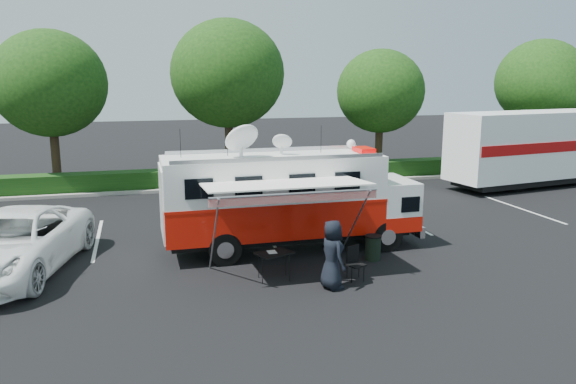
% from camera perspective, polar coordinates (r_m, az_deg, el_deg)
% --- Properties ---
extents(ground_plane, '(120.00, 120.00, 0.00)m').
position_cam_1_polar(ground_plane, '(19.31, 0.39, -5.82)').
color(ground_plane, black).
rests_on(ground_plane, ground).
extents(back_border, '(60.00, 6.14, 8.87)m').
position_cam_1_polar(back_border, '(31.25, -3.99, 10.17)').
color(back_border, '#9E998E').
rests_on(back_border, ground_plane).
extents(stall_lines, '(24.12, 5.50, 0.01)m').
position_cam_1_polar(stall_lines, '(21.99, -2.97, -3.64)').
color(stall_lines, silver).
rests_on(stall_lines, ground_plane).
extents(command_truck, '(8.67, 2.39, 4.16)m').
position_cam_1_polar(command_truck, '(18.83, 0.18, -0.66)').
color(command_truck, black).
rests_on(command_truck, ground_plane).
extents(awning, '(4.73, 2.46, 2.86)m').
position_cam_1_polar(awning, '(16.11, -0.15, 0.48)').
color(awning, white).
rests_on(awning, ground_plane).
extents(white_suv, '(4.59, 7.20, 1.85)m').
position_cam_1_polar(white_suv, '(18.95, -25.95, -7.39)').
color(white_suv, white).
rests_on(white_suv, ground_plane).
extents(person, '(0.79, 1.05, 1.95)m').
position_cam_1_polar(person, '(15.97, 4.47, -9.68)').
color(person, black).
rests_on(person, ground_plane).
extents(folding_table, '(1.16, 0.99, 0.83)m').
position_cam_1_polar(folding_table, '(16.28, -1.44, -6.30)').
color(folding_table, black).
rests_on(folding_table, ground_plane).
extents(folding_chair, '(0.61, 0.65, 0.98)m').
position_cam_1_polar(folding_chair, '(16.51, 6.74, -6.85)').
color(folding_chair, black).
rests_on(folding_chair, ground_plane).
extents(trash_bin, '(0.54, 0.54, 0.81)m').
position_cam_1_polar(trash_bin, '(18.31, 8.62, -5.60)').
color(trash_bin, black).
rests_on(trash_bin, ground_plane).
extents(semi_trailer, '(13.20, 4.64, 3.99)m').
position_cam_1_polar(semi_trailer, '(33.77, 25.42, 4.25)').
color(semi_trailer, white).
rests_on(semi_trailer, ground_plane).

